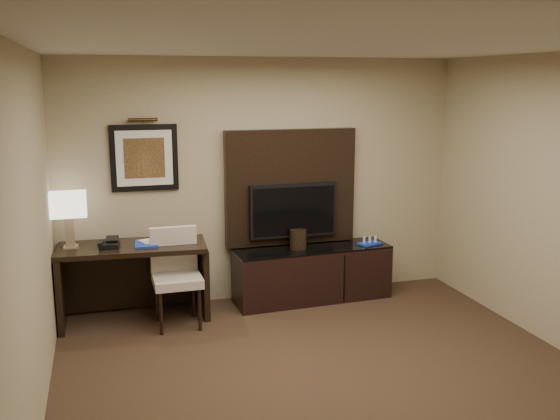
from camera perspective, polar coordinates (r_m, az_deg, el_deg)
name	(u,v)px	position (r m, az deg, el deg)	size (l,w,h in m)	color
floor	(345,398)	(5.15, 5.93, -16.71)	(4.50, 5.00, 0.01)	#352418
ceiling	(353,44)	(4.54, 6.67, 14.88)	(4.50, 5.00, 0.01)	silver
wall_back	(263,180)	(7.00, -1.53, 2.73)	(4.50, 0.01, 2.70)	tan
wall_left	(25,254)	(4.36, -22.32, -3.73)	(0.01, 5.00, 2.70)	tan
desk	(134,282)	(6.66, -13.25, -6.46)	(1.49, 0.64, 0.80)	black
credenza	(312,274)	(7.10, 2.98, -5.84)	(1.77, 0.49, 0.61)	black
tv_wall_panel	(290,187)	(7.03, 0.96, 2.12)	(1.50, 0.12, 1.30)	black
tv	(293,210)	(6.99, 1.20, -0.03)	(1.00, 0.08, 0.60)	black
artwork	(144,158)	(6.73, -12.31, 4.68)	(0.70, 0.04, 0.70)	black
picture_light	(143,120)	(6.65, -12.44, 8.06)	(0.04, 0.04, 0.30)	#3D2A13
desk_chair	(177,279)	(6.37, -9.39, -6.24)	(0.47, 0.55, 0.99)	beige
table_lamp	(69,219)	(6.55, -18.74, -0.77)	(0.37, 0.21, 0.60)	#957D5D
desk_phone	(109,243)	(6.49, -15.34, -2.94)	(0.19, 0.17, 0.10)	black
blue_folder	(147,244)	(6.52, -12.09, -3.04)	(0.23, 0.31, 0.02)	#18369F
book	(142,234)	(6.54, -12.54, -2.13)	(0.16, 0.02, 0.22)	tan
ice_bucket	(298,239)	(6.95, 1.67, -2.69)	(0.19, 0.19, 0.21)	black
minibar_tray	(370,240)	(7.21, 8.21, -2.76)	(0.26, 0.16, 0.09)	#1C38B8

